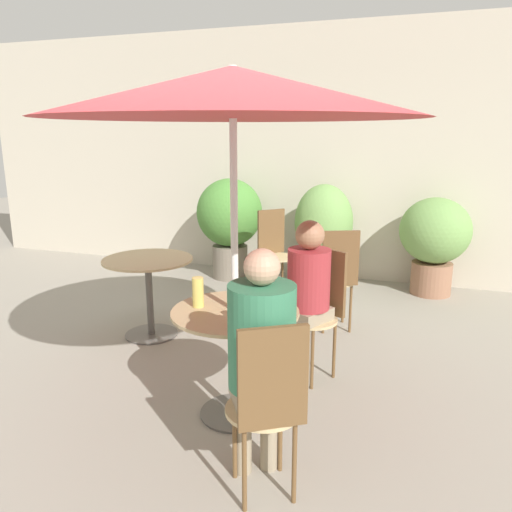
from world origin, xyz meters
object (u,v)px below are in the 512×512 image
at_px(bistro_chair_2, 274,246).
at_px(bistro_chair_3, 338,272).
at_px(seated_person_0, 261,350).
at_px(potted_plant_0, 230,219).
at_px(beer_glass_1, 198,292).
at_px(cafe_table_far, 149,279).
at_px(bistro_chair_1, 320,302).
at_px(bistro_chair_0, 268,398).
at_px(cafe_table_near, 235,338).
at_px(beer_glass_0, 264,290).
at_px(potted_plant_2, 435,237).
at_px(potted_plant_1, 323,230).
at_px(seated_person_1, 307,286).
at_px(umbrella, 233,93).
at_px(beer_glass_2, 245,310).

relative_size(bistro_chair_2, bistro_chair_3, 1.00).
xyz_separation_m(seated_person_0, potted_plant_0, (-1.54, 3.47, -0.00)).
relative_size(beer_glass_1, potted_plant_0, 0.15).
bearing_deg(cafe_table_far, beer_glass_1, -45.97).
relative_size(bistro_chair_1, seated_person_0, 0.76).
height_order(bistro_chair_0, bistro_chair_3, same).
xyz_separation_m(bistro_chair_0, seated_person_0, (-0.08, 0.12, 0.18)).
relative_size(cafe_table_near, beer_glass_0, 5.06).
bearing_deg(beer_glass_0, potted_plant_2, 69.18).
bearing_deg(potted_plant_2, beer_glass_1, -115.31).
xyz_separation_m(cafe_table_near, potted_plant_1, (-0.04, 2.98, 0.13)).
relative_size(seated_person_1, umbrella, 0.55).
xyz_separation_m(potted_plant_0, potted_plant_1, (1.15, 0.08, -0.08)).
xyz_separation_m(bistro_chair_0, bistro_chair_2, (-0.90, 3.10, 0.00)).
relative_size(bistro_chair_2, seated_person_0, 0.76).
xyz_separation_m(bistro_chair_0, beer_glass_2, (-0.29, 0.49, 0.23)).
relative_size(seated_person_0, beer_glass_2, 7.11).
xyz_separation_m(beer_glass_0, potted_plant_0, (-1.31, 2.69, -0.05)).
bearing_deg(bistro_chair_1, potted_plant_1, 128.80).
relative_size(cafe_table_far, seated_person_1, 0.66).
bearing_deg(beer_glass_2, beer_glass_1, 153.48).
bearing_deg(beer_glass_0, cafe_table_near, -119.69).
relative_size(seated_person_0, potted_plant_0, 1.02).
bearing_deg(bistro_chair_2, beer_glass_2, -122.58).
height_order(cafe_table_far, bistro_chair_3, bistro_chair_3).
relative_size(bistro_chair_0, potted_plant_2, 0.88).
relative_size(seated_person_0, beer_glass_0, 8.03).
xyz_separation_m(bistro_chair_1, seated_person_1, (-0.07, -0.13, 0.15)).
xyz_separation_m(bistro_chair_2, potted_plant_1, (0.42, 0.58, 0.09)).
distance_m(bistro_chair_1, seated_person_0, 1.30).
distance_m(cafe_table_far, bistro_chair_3, 1.67).
bearing_deg(cafe_table_near, beer_glass_1, -178.01).
bearing_deg(potted_plant_2, cafe_table_far, -139.08).
bearing_deg(potted_plant_2, seated_person_0, -103.07).
bearing_deg(potted_plant_1, bistro_chair_3, -73.73).
bearing_deg(bistro_chair_1, beer_glass_2, -76.83).
xyz_separation_m(bistro_chair_2, bistro_chair_3, (0.84, -0.83, 0.00)).
relative_size(bistro_chair_0, seated_person_0, 0.76).
bearing_deg(bistro_chair_0, beer_glass_1, -77.33).
distance_m(seated_person_0, umbrella, 1.41).
distance_m(cafe_table_far, bistro_chair_1, 1.59).
height_order(bistro_chair_1, umbrella, umbrella).
xyz_separation_m(cafe_table_near, seated_person_1, (0.32, 0.59, 0.19)).
relative_size(cafe_table_far, beer_glass_0, 4.99).
height_order(bistro_chair_0, potted_plant_2, potted_plant_2).
height_order(bistro_chair_1, beer_glass_1, bistro_chair_1).
bearing_deg(beer_glass_0, seated_person_1, 62.81).
height_order(seated_person_0, potted_plant_0, seated_person_0).
relative_size(bistro_chair_1, umbrella, 0.44).
bearing_deg(cafe_table_far, beer_glass_2, -41.33).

